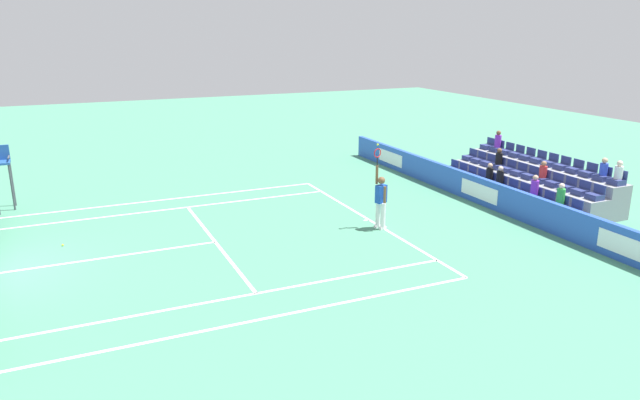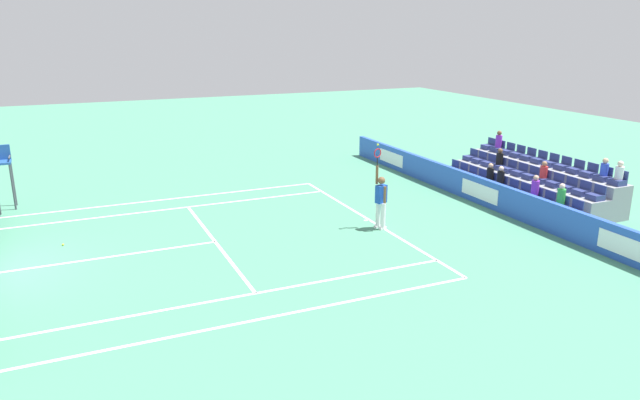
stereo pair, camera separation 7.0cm
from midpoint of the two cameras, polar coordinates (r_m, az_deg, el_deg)
line_baseline at (r=20.83m, az=4.64°, el=-1.90°), size 10.97×0.10×0.01m
line_service at (r=18.95m, az=-10.15°, el=-3.99°), size 8.23×0.10×0.01m
line_centre_service at (r=18.53m, az=-19.81°, el=-5.21°), size 0.10×6.40×0.01m
line_singles_sideline_left at (r=22.70m, az=-13.82°, el=-0.80°), size 0.10×11.89×0.01m
line_singles_sideline_right at (r=15.16m, az=-7.95°, el=-9.19°), size 0.10×11.89×0.01m
line_doubles_sideline_left at (r=24.00m, az=-14.43°, el=0.08°), size 0.10×11.89×0.01m
line_doubles_sideline_right at (r=13.98m, az=-6.33°, el=-11.43°), size 0.10×11.89×0.01m
line_centre_mark at (r=20.79m, az=4.40°, el=-1.94°), size 0.10×0.20×0.01m
sponsor_barrier at (r=23.32m, az=15.17°, el=0.85°), size 19.72×0.22×1.02m
tennis_player at (r=19.71m, az=5.76°, el=0.01°), size 0.54×0.41×2.85m
umpire_chair at (r=24.69m, az=-28.45°, el=2.69°), size 0.70×0.70×2.34m
stadium_stand at (r=24.79m, az=19.35°, el=1.48°), size 7.44×2.85×2.19m
loose_tennis_ball at (r=19.97m, az=-23.61°, el=-3.99°), size 0.07×0.07×0.07m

